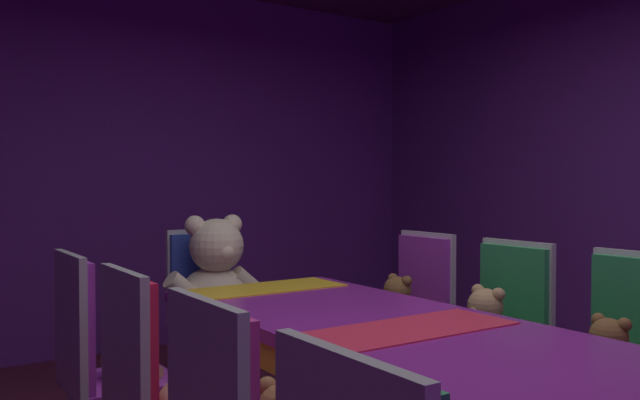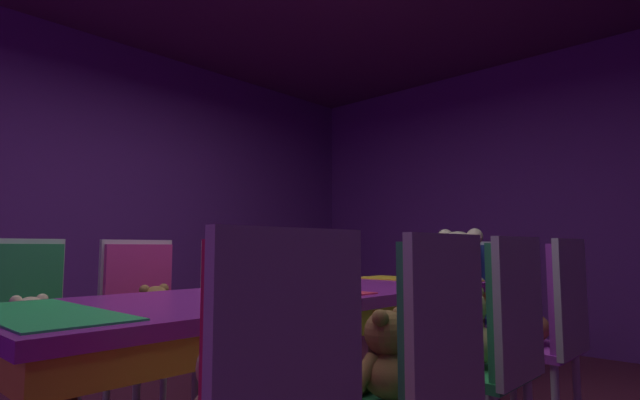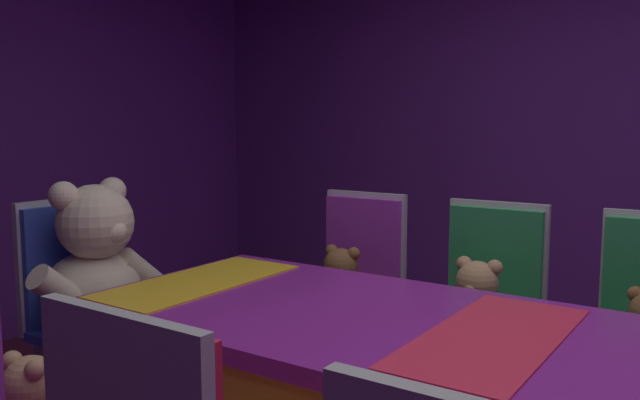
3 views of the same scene
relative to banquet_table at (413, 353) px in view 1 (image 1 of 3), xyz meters
name	(u,v)px [view 1 (image 1 of 3)]	position (x,y,z in m)	size (l,w,h in m)	color
wall_back	(129,164)	(0.00, 3.20, 0.75)	(5.20, 0.12, 2.80)	#59267F
banquet_table	(413,353)	(0.00, 0.00, 0.00)	(0.90, 2.52, 0.75)	purple
chair_left_2	(148,387)	(-0.86, 0.33, -0.06)	(0.42, 0.41, 0.98)	red
teddy_left_2	(189,385)	(-0.71, 0.33, -0.08)	(0.23, 0.29, 0.27)	beige
chair_left_3	(91,349)	(-0.88, 0.93, -0.06)	(0.42, 0.41, 0.98)	purple
teddy_left_3	(127,349)	(-0.74, 0.93, -0.08)	(0.22, 0.29, 0.27)	tan
chair_right_1	(629,350)	(0.88, -0.29, -0.06)	(0.42, 0.41, 0.98)	#268C4C
teddy_right_1	(608,359)	(0.74, -0.29, -0.07)	(0.24, 0.31, 0.29)	brown
chair_right_2	(506,324)	(0.86, 0.31, -0.06)	(0.42, 0.41, 0.98)	#268C4C
teddy_right_2	(484,327)	(0.72, 0.31, -0.06)	(0.27, 0.35, 0.33)	tan
chair_right_3	(417,303)	(0.87, 0.94, -0.06)	(0.42, 0.41, 0.98)	purple
teddy_right_3	(397,307)	(0.72, 0.94, -0.06)	(0.25, 0.32, 0.31)	brown
throne_chair	(205,296)	(0.00, 1.81, -0.06)	(0.41, 0.42, 0.98)	#2D47B2
king_teddy_bear	(217,278)	(0.00, 1.64, 0.07)	(0.65, 0.51, 0.62)	beige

